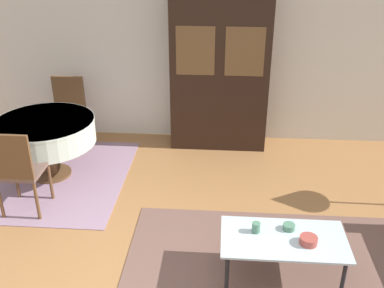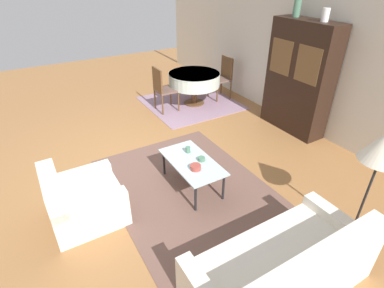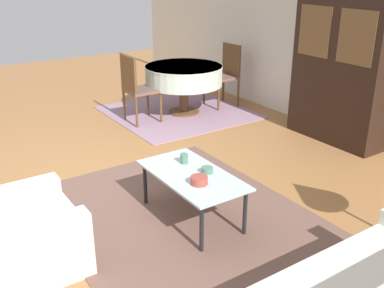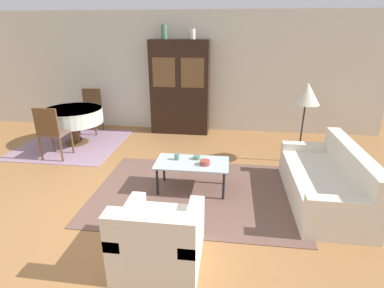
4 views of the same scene
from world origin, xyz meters
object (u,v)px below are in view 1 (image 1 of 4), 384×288
object	(u,v)px
coffee_table	(284,242)
display_cabinet	(220,74)
dining_chair_near	(18,168)
dining_chair_far	(68,109)
bowl_small	(289,227)
bowl	(308,240)
dining_table	(46,132)
cup	(256,227)

from	to	relation	value
coffee_table	display_cabinet	bearing A→B (deg)	102.89
display_cabinet	dining_chair_near	bearing A→B (deg)	-137.67
dining_chair_far	bowl_small	distance (m)	3.63
coffee_table	bowl	distance (m)	0.22
coffee_table	dining_chair_far	world-z (taller)	dining_chair_far
dining_chair_near	dining_chair_far	xyz separation A→B (m)	(0.00, 1.65, 0.00)
display_cabinet	dining_table	distance (m)	2.39
dining_chair_near	dining_chair_far	world-z (taller)	same
display_cabinet	bowl	world-z (taller)	display_cabinet
coffee_table	dining_chair_far	xyz separation A→B (m)	(-2.71, 2.48, 0.16)
dining_chair_far	cup	world-z (taller)	dining_chair_far
display_cabinet	dining_chair_near	world-z (taller)	display_cabinet
dining_chair_near	dining_chair_far	distance (m)	1.65
coffee_table	bowl_small	world-z (taller)	bowl_small
dining_chair_near	coffee_table	bearing A→B (deg)	-17.09
dining_chair_near	bowl_small	distance (m)	2.85
cup	coffee_table	bearing A→B (deg)	-16.20
bowl	bowl_small	size ratio (longest dim) A/B	1.43
dining_table	bowl_small	size ratio (longest dim) A/B	11.30
dining_table	bowl	world-z (taller)	dining_table
coffee_table	display_cabinet	xyz separation A→B (m)	(-0.62, 2.73, 0.64)
display_cabinet	dining_chair_near	xyz separation A→B (m)	(-2.08, -1.90, -0.48)
cup	bowl_small	size ratio (longest dim) A/B	0.89
dining_chair_near	dining_chair_far	bearing A→B (deg)	90.00
display_cabinet	dining_table	xyz separation A→B (m)	(-2.08, -1.07, -0.44)
display_cabinet	bowl	bearing A→B (deg)	-73.61
cup	bowl_small	world-z (taller)	cup
coffee_table	bowl_small	bearing A→B (deg)	66.89
coffee_table	dining_table	xyz separation A→B (m)	(-2.71, 1.66, 0.19)
dining_chair_far	bowl_small	size ratio (longest dim) A/B	9.41
cup	dining_chair_far	bearing A→B (deg)	135.68
dining_table	dining_chair_far	bearing A→B (deg)	90.00
display_cabinet	bowl	size ratio (longest dim) A/B	13.83
cup	bowl_small	xyz separation A→B (m)	(0.29, 0.06, -0.02)
display_cabinet	cup	xyz separation A→B (m)	(0.39, -2.66, -0.54)
coffee_table	bowl_small	xyz separation A→B (m)	(0.05, 0.13, 0.07)
bowl	dining_chair_far	bearing A→B (deg)	138.83
dining_chair_near	bowl	distance (m)	3.04
cup	bowl	distance (m)	0.45
dining_chair_far	cup	xyz separation A→B (m)	(2.47, -2.41, -0.07)
dining_chair_near	cup	bearing A→B (deg)	-17.18
coffee_table	dining_table	distance (m)	3.18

